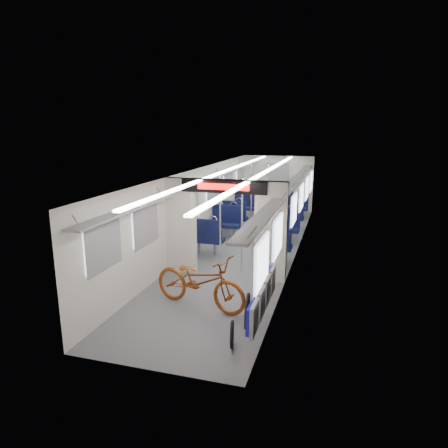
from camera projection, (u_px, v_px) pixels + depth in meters
name	position (u px, v px, depth m)	size (l,w,h in m)	color
carriage	(243.00, 201.00, 10.82)	(12.00, 12.02, 2.31)	#515456
bicycle	(200.00, 281.00, 7.76)	(0.71, 2.04, 1.07)	brown
flip_bench	(263.00, 297.00, 6.93)	(0.12, 2.10, 0.51)	gray
bike_hoop_a	(232.00, 336.00, 6.37)	(0.46, 0.46, 0.05)	black
bike_hoop_b	(246.00, 318.00, 6.98)	(0.46, 0.46, 0.05)	black
bike_hoop_c	(248.00, 308.00, 7.31)	(0.51, 0.51, 0.05)	black
seat_bay_near_left	(217.00, 227.00, 11.88)	(0.94, 2.23, 1.15)	black
seat_bay_near_right	(279.00, 232.00, 11.29)	(0.96, 2.33, 1.18)	black
seat_bay_far_left	(240.00, 208.00, 14.55)	(0.95, 2.24, 1.15)	black
seat_bay_far_right	(293.00, 209.00, 14.56)	(0.91, 2.07, 1.10)	black
stanchion_near_left	(220.00, 222.00, 9.95)	(0.04, 0.04, 2.30)	silver
stanchion_near_right	(242.00, 227.00, 9.48)	(0.04, 0.04, 2.30)	silver
stanchion_far_left	(251.00, 200.00, 12.97)	(0.04, 0.04, 2.30)	silver
stanchion_far_right	(267.00, 201.00, 12.79)	(0.04, 0.04, 2.30)	silver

